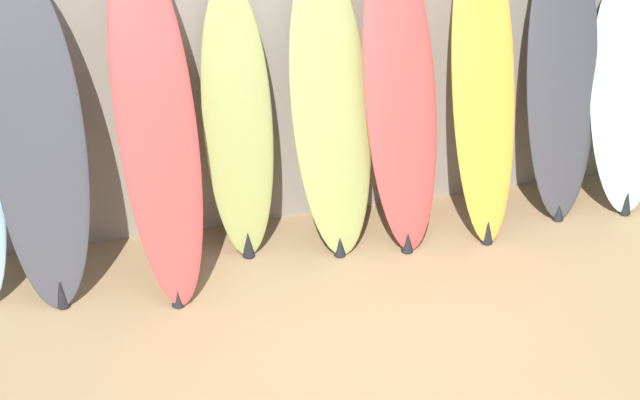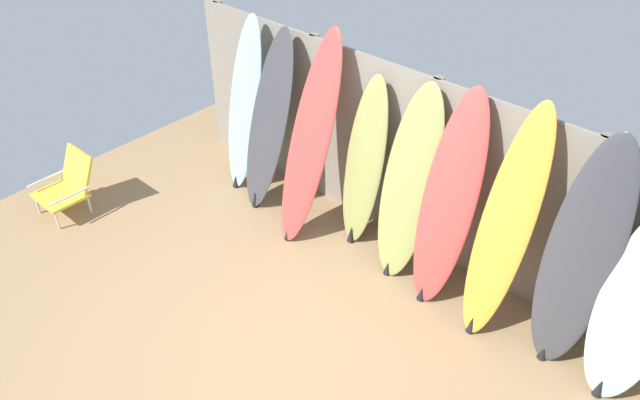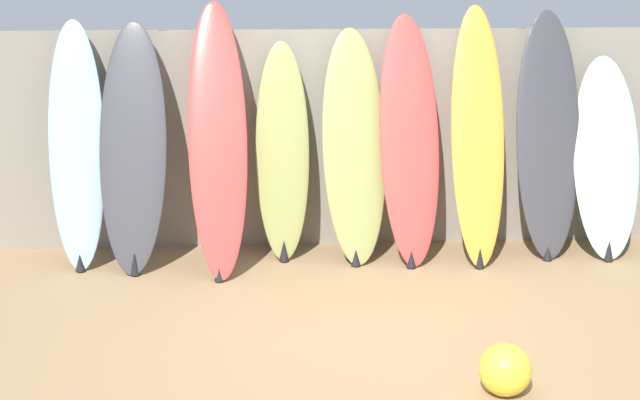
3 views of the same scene
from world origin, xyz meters
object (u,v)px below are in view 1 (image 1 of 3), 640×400
surfboard_red_5 (401,99)px  surfboard_orange_6 (484,88)px  surfboard_olive_4 (331,112)px  surfboard_olive_3 (238,126)px  surfboard_charcoal_1 (39,147)px  surfboard_red_2 (157,125)px  surfboard_seafoam_8 (626,96)px  surfboard_charcoal_7 (562,76)px

surfboard_red_5 → surfboard_orange_6: surfboard_orange_6 is taller
surfboard_olive_4 → surfboard_orange_6: bearing=-3.6°
surfboard_olive_3 → surfboard_red_5: size_ratio=0.89×
surfboard_charcoal_1 → surfboard_red_2: size_ratio=0.92×
surfboard_charcoal_1 → surfboard_red_2: 0.66m
surfboard_olive_4 → surfboard_orange_6: 0.97m
surfboard_charcoal_1 → surfboard_seafoam_8: size_ratio=1.18×
surfboard_orange_6 → surfboard_red_5: bearing=177.5°
surfboard_olive_3 → surfboard_seafoam_8: surfboard_olive_3 is taller
surfboard_red_5 → surfboard_seafoam_8: surfboard_red_5 is taller
surfboard_red_2 → surfboard_orange_6: 2.03m
surfboard_seafoam_8 → surfboard_red_5: bearing=-178.8°
surfboard_charcoal_1 → surfboard_red_5: bearing=1.0°
surfboard_red_2 → surfboard_red_5: bearing=4.2°
surfboard_orange_6 → surfboard_charcoal_7: surfboard_orange_6 is taller
surfboard_olive_4 → surfboard_red_5: bearing=-4.9°
surfboard_olive_3 → surfboard_red_5: 1.01m
surfboard_charcoal_7 → surfboard_olive_3: bearing=178.7°
surfboard_seafoam_8 → surfboard_orange_6: bearing=-177.0°
surfboard_olive_3 → surfboard_red_5: bearing=-6.1°
surfboard_red_2 → surfboard_orange_6: (2.03, 0.09, -0.03)m
surfboard_orange_6 → surfboard_red_2: bearing=-177.6°
surfboard_olive_4 → surfboard_red_5: 0.44m
surfboard_olive_4 → surfboard_red_2: bearing=-172.2°
surfboard_charcoal_1 → surfboard_red_5: size_ratio=0.97×
surfboard_red_2 → surfboard_olive_3: size_ratio=1.18×
surfboard_charcoal_1 → surfboard_seafoam_8: surfboard_charcoal_1 is taller
surfboard_olive_3 → surfboard_olive_4: (0.56, -0.07, 0.06)m
surfboard_orange_6 → surfboard_seafoam_8: size_ratio=1.25×
surfboard_charcoal_1 → surfboard_olive_4: surfboard_charcoal_1 is taller
surfboard_red_2 → surfboard_charcoal_7: size_ratio=1.04×
surfboard_charcoal_1 → surfboard_orange_6: bearing=0.3°
surfboard_charcoal_1 → surfboard_olive_3: (1.15, 0.14, -0.08)m
surfboard_red_2 → surfboard_olive_4: bearing=7.8°
surfboard_olive_4 → surfboard_orange_6: surfboard_orange_6 is taller
surfboard_charcoal_1 → surfboard_orange_6: surfboard_orange_6 is taller
surfboard_red_2 → surfboard_seafoam_8: bearing=2.6°
surfboard_olive_3 → surfboard_orange_6: (1.53, -0.13, 0.14)m
surfboard_red_5 → surfboard_orange_6: bearing=-2.5°
surfboard_red_2 → surfboard_olive_4: 1.08m
surfboard_red_2 → surfboard_orange_6: surfboard_red_2 is taller
surfboard_charcoal_1 → surfboard_olive_4: (1.72, 0.08, -0.02)m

